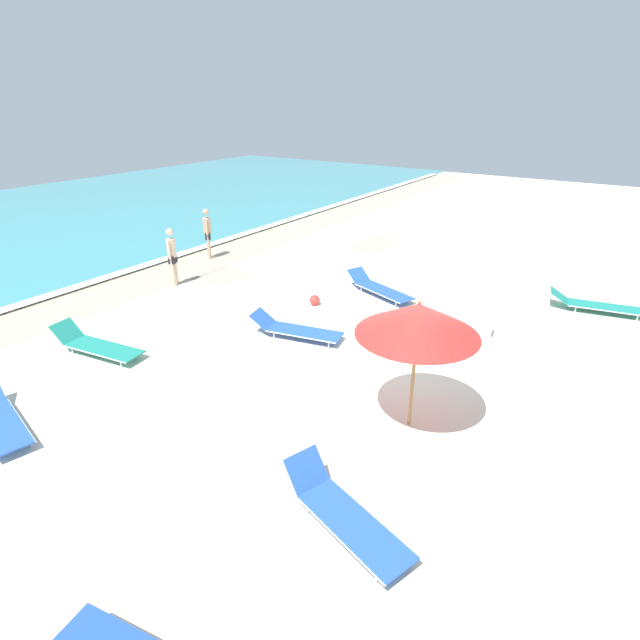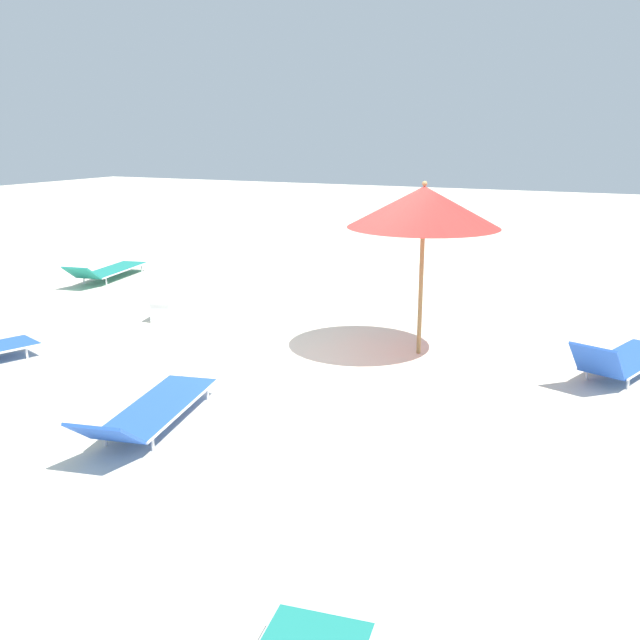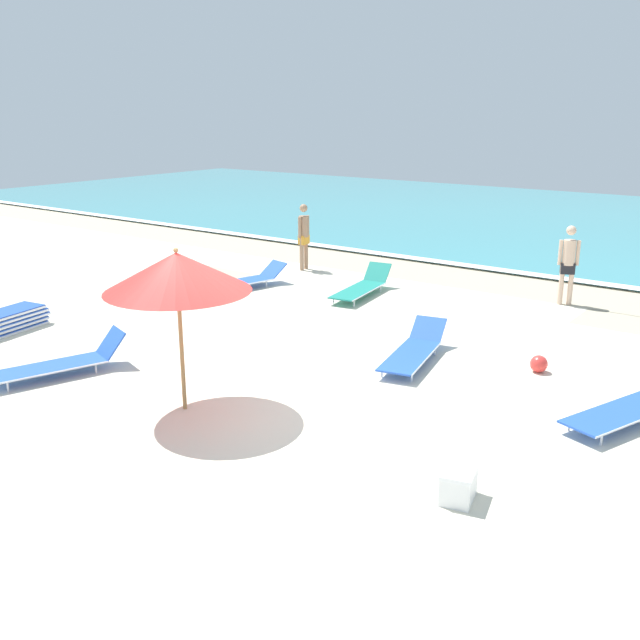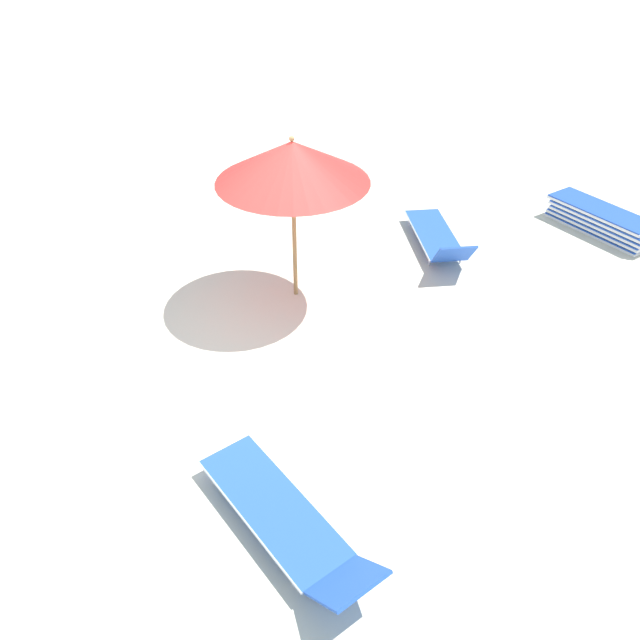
% 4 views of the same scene
% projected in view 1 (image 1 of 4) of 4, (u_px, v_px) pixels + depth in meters
% --- Properties ---
extents(ground_plane, '(60.00, 60.00, 0.16)m').
position_uv_depth(ground_plane, '(398.00, 386.00, 10.19)').
color(ground_plane, beige).
extents(beach_umbrella, '(2.06, 2.06, 2.38)m').
position_uv_depth(beach_umbrella, '(418.00, 320.00, 8.07)').
color(beach_umbrella, '#9E7547').
rests_on(beach_umbrella, ground_plane).
extents(sun_lounger_beside_umbrella, '(0.93, 2.34, 0.58)m').
position_uv_depth(sun_lounger_beside_umbrella, '(97.00, 345.00, 11.23)').
color(sun_lounger_beside_umbrella, '#1E8475').
rests_on(sun_lounger_beside_umbrella, ground_plane).
extents(sun_lounger_near_water_left, '(1.02, 2.41, 0.48)m').
position_uv_depth(sun_lounger_near_water_left, '(596.00, 305.00, 13.42)').
color(sun_lounger_near_water_left, '#1E8475').
rests_on(sun_lounger_near_water_left, ground_plane).
extents(sun_lounger_near_water_right, '(1.37, 2.40, 0.52)m').
position_uv_depth(sun_lounger_near_water_right, '(379.00, 288.00, 14.57)').
color(sun_lounger_near_water_right, blue).
rests_on(sun_lounger_near_water_right, ground_plane).
extents(sun_lounger_mid_beach_solo, '(1.24, 2.21, 0.61)m').
position_uv_depth(sun_lounger_mid_beach_solo, '(343.00, 513.00, 6.71)').
color(sun_lounger_mid_beach_solo, blue).
rests_on(sun_lounger_mid_beach_solo, ground_plane).
extents(sun_lounger_mid_beach_pair_a, '(1.07, 2.33, 0.51)m').
position_uv_depth(sun_lounger_mid_beach_pair_a, '(296.00, 329.00, 12.00)').
color(sun_lounger_mid_beach_pair_a, blue).
rests_on(sun_lounger_mid_beach_pair_a, ground_plane).
extents(beachgoer_shoreline_child, '(0.41, 0.29, 1.76)m').
position_uv_depth(beachgoer_shoreline_child, '(172.00, 253.00, 15.01)').
color(beachgoer_shoreline_child, beige).
rests_on(beachgoer_shoreline_child, ground_plane).
extents(beachgoer_strolling_adult, '(0.35, 0.34, 1.76)m').
position_uv_depth(beachgoer_strolling_adult, '(207.00, 231.00, 17.54)').
color(beachgoer_strolling_adult, tan).
rests_on(beachgoer_strolling_adult, ground_plane).
extents(beach_ball, '(0.29, 0.29, 0.29)m').
position_uv_depth(beach_ball, '(315.00, 300.00, 13.88)').
color(beach_ball, red).
rests_on(beach_ball, ground_plane).
extents(cooler_box, '(0.46, 0.57, 0.37)m').
position_uv_depth(cooler_box, '(482.00, 328.00, 12.13)').
color(cooler_box, white).
rests_on(cooler_box, ground_plane).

